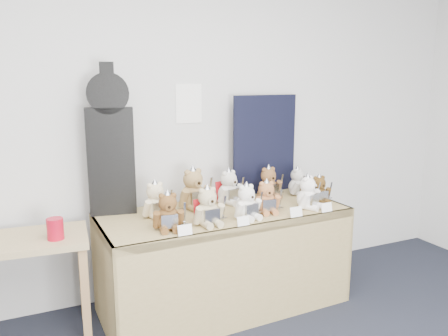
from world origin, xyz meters
name	(u,v)px	position (x,y,z in m)	size (l,w,h in m)	color
room_shell	(189,104)	(0.40, 2.49, 1.49)	(6.00, 6.00, 6.00)	white
display_table	(229,235)	(0.51, 1.98, 0.58)	(1.80, 0.80, 0.74)	olive
side_table	(17,258)	(-0.87, 2.14, 0.58)	(0.88, 0.54, 0.71)	tan
guitar_case	(110,142)	(-0.24, 2.32, 1.25)	(0.33, 0.14, 1.05)	black
navy_board	(265,145)	(1.03, 2.40, 1.15)	(0.61, 0.02, 0.81)	black
red_cup	(55,229)	(-0.64, 2.03, 0.78)	(0.10, 0.10, 0.13)	#B00B22
teddy_front_far_left	(168,213)	(0.01, 1.83, 0.85)	(0.22, 0.19, 0.27)	brown
teddy_front_left	(208,208)	(0.28, 1.81, 0.85)	(0.24, 0.20, 0.29)	tan
teddy_front_centre	(247,203)	(0.57, 1.83, 0.85)	(0.23, 0.20, 0.27)	white
teddy_front_right	(267,198)	(0.76, 1.89, 0.84)	(0.21, 0.19, 0.26)	#A86A3F
teddy_front_far_right	(308,194)	(1.09, 1.86, 0.85)	(0.23, 0.22, 0.28)	white
teddy_front_end	(319,190)	(1.26, 1.95, 0.84)	(0.20, 0.16, 0.24)	#51391B
teddy_back_left	(156,201)	(0.02, 2.12, 0.85)	(0.23, 0.21, 0.28)	beige
teddy_back_centre_left	(194,190)	(0.33, 2.20, 0.88)	(0.28, 0.25, 0.34)	#9F804F
teddy_back_centre_right	(229,188)	(0.62, 2.22, 0.86)	(0.24, 0.23, 0.29)	silver
teddy_back_right	(269,184)	(0.98, 2.23, 0.85)	(0.24, 0.19, 0.29)	brown
teddy_back_end	(298,183)	(1.24, 2.22, 0.84)	(0.21, 0.21, 0.25)	silver
entry_card_a	(185,230)	(0.07, 1.68, 0.78)	(0.09, 0.00, 0.07)	white
entry_card_b	(243,221)	(0.48, 1.70, 0.77)	(0.09, 0.00, 0.06)	white
entry_card_c	(296,212)	(0.89, 1.71, 0.78)	(0.10, 0.00, 0.07)	white
entry_card_d	(327,207)	(1.16, 1.72, 0.78)	(0.09, 0.00, 0.07)	white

